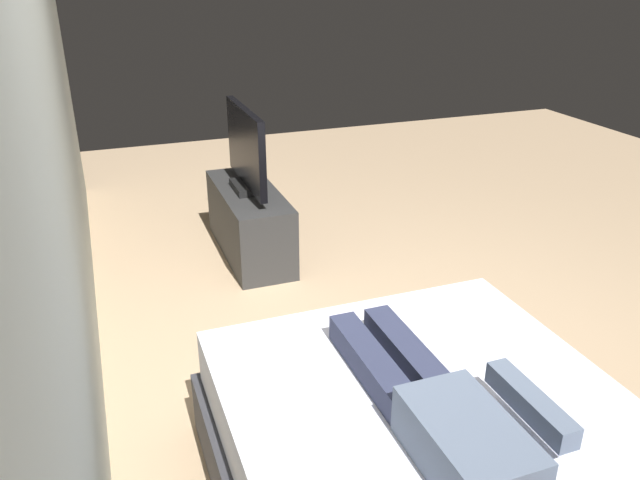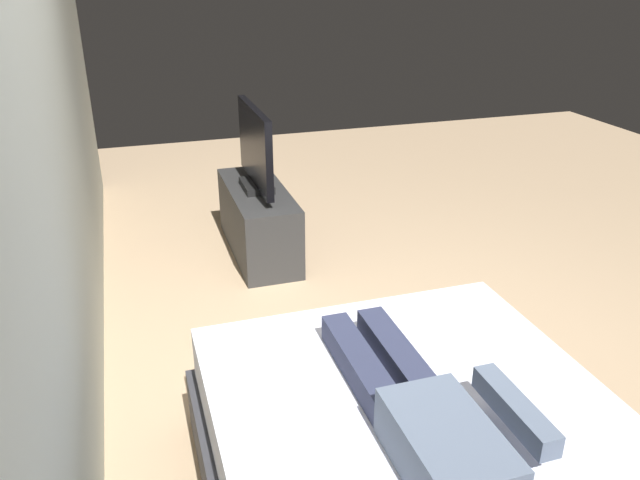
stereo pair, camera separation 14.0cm
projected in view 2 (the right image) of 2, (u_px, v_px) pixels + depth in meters
The scene contains 6 objects.
ground_plane at pixel (385, 376), 3.32m from camera, with size 10.00×10.00×0.00m, color tan.
back_wall at pixel (46, 116), 2.68m from camera, with size 6.40×0.10×2.80m, color silver.
person at pixel (431, 424), 2.06m from camera, with size 1.26×0.46×0.18m.
remote at pixel (509, 391), 2.33m from camera, with size 0.15×0.04×0.02m, color black.
tv_stand at pixel (258, 221), 4.62m from camera, with size 1.10×0.40×0.50m, color #2D2D2D.
tv at pixel (255, 150), 4.40m from camera, with size 0.88×0.20×0.59m.
Camera 2 is at (-2.50, 1.15, 2.02)m, focal length 35.22 mm.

